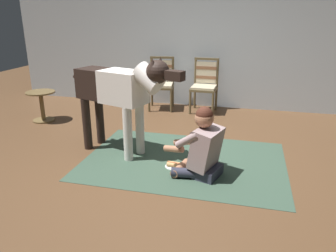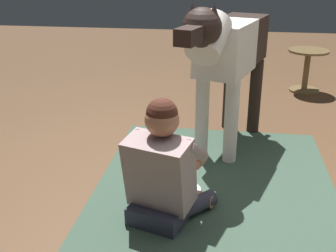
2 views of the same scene
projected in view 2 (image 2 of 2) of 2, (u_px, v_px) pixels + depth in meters
ground_plane at (206, 188)px, 3.17m from camera, size 13.54×13.54×0.00m
area_rug at (214, 198)px, 3.03m from camera, size 2.49×1.74×0.01m
person_sitting_on_floor at (163, 171)px, 2.71m from camera, size 0.71×0.60×0.82m
large_dog at (228, 52)px, 3.48m from camera, size 1.65×0.69×1.30m
hot_dog_on_plate at (186, 187)px, 3.12m from camera, size 0.22×0.22×0.06m
round_side_table at (307, 66)px, 5.23m from camera, size 0.48×0.48×0.52m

